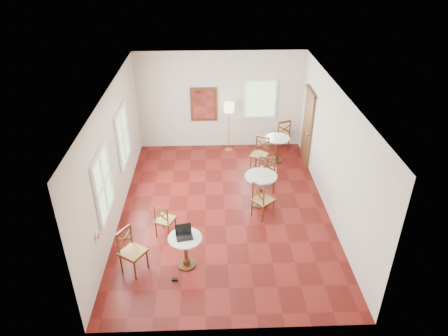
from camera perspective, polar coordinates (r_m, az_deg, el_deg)
The scene contains 17 objects.
ground at distance 10.13m, azimuth 0.06°, elevation -5.76°, with size 7.00×7.00×0.00m, color #611310.
room_shell at distance 9.40m, azimuth -0.36°, elevation 4.61°, with size 5.02×7.02×3.01m.
cafe_table_near at distance 8.37m, azimuth -5.36°, elevation -11.03°, with size 0.67×0.67×0.71m.
cafe_table_mid at distance 10.08m, azimuth 5.07°, elevation -2.58°, with size 0.78×0.78×0.83m.
cafe_table_back at distance 12.10m, azimuth 7.32°, elevation 2.96°, with size 0.72×0.72×0.76m.
chair_near_a at distance 9.19m, azimuth -8.25°, elevation -7.13°, with size 0.51×0.51×0.84m.
chair_near_b at distance 8.41m, azimuth -12.67°, elevation -11.20°, with size 0.62×0.62×0.96m.
chair_mid_a at distance 10.71m, azimuth 6.02°, elevation -0.50°, with size 0.57×0.57×1.03m.
chair_mid_b at distance 9.67m, azimuth 5.34°, elevation -4.42°, with size 0.61×0.61×0.95m.
chair_back_a at distance 12.78m, azimuth 7.95°, elevation 4.63°, with size 0.59×0.59×1.02m.
chair_back_b at distance 11.59m, azimuth 5.01°, elevation 1.92°, with size 0.61×0.61×0.97m.
floor_lamp at distance 12.27m, azimuth 0.69°, elevation 7.96°, with size 0.30×0.30×1.55m.
laptop at distance 8.20m, azimuth -5.59°, elevation -9.06°, with size 0.37×0.33×0.23m.
mouse at distance 8.24m, azimuth -5.93°, elevation -9.22°, with size 0.11×0.07×0.04m, color black.
navy_mug at distance 8.26m, azimuth -6.11°, elevation -8.83°, with size 0.13×0.08×0.10m.
water_glass at distance 8.26m, azimuth -5.03°, elevation -8.81°, with size 0.06×0.06×0.09m, color white.
power_adapter at distance 8.37m, azimuth -6.87°, elevation -15.09°, with size 0.11×0.07×0.04m, color black.
Camera 1 is at (-0.31, -8.22, 5.92)m, focal length 32.92 mm.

